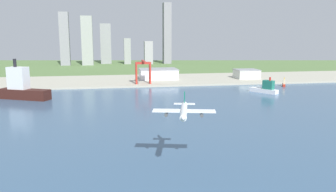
# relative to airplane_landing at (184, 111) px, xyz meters

# --- Properties ---
(ground_plane) EXTENTS (2400.00, 2400.00, 0.00)m
(ground_plane) POSITION_rel_airplane_landing_xyz_m (-3.20, 172.92, -31.68)
(ground_plane) COLOR #557440
(water_bay) EXTENTS (840.00, 360.00, 0.15)m
(water_bay) POSITION_rel_airplane_landing_xyz_m (-3.20, 112.92, -31.61)
(water_bay) COLOR #385675
(water_bay) RESTS_ON ground
(industrial_pier) EXTENTS (840.00, 140.00, 2.50)m
(industrial_pier) POSITION_rel_airplane_landing_xyz_m (-3.20, 362.92, -30.43)
(industrial_pier) COLOR #AAA793
(industrial_pier) RESTS_ON ground
(airplane_landing) EXTENTS (34.89, 37.84, 11.21)m
(airplane_landing) POSITION_rel_airplane_landing_xyz_m (0.00, 0.00, 0.00)
(airplane_landing) COLOR white
(cargo_ship) EXTENTS (61.00, 39.60, 45.82)m
(cargo_ship) POSITION_rel_airplane_landing_xyz_m (-138.49, 228.82, -18.30)
(cargo_ship) COLOR #381914
(cargo_ship) RESTS_ON water_bay
(ferry_boat) EXTENTS (28.02, 35.58, 20.43)m
(ferry_boat) POSITION_rel_airplane_landing_xyz_m (154.90, 221.05, -25.67)
(ferry_boat) COLOR white
(ferry_boat) RESTS_ON water_bay
(tugboat_small) EXTENTS (10.61, 17.58, 12.96)m
(tugboat_small) POSITION_rel_airplane_landing_xyz_m (206.67, 269.79, -27.87)
(tugboat_small) COLOR #B22D1E
(tugboat_small) RESTS_ON water_bay
(port_crane_red) EXTENTS (22.49, 45.47, 34.29)m
(port_crane_red) POSITION_rel_airplane_landing_xyz_m (8.44, 311.57, -4.31)
(port_crane_red) COLOR #B72D23
(port_crane_red) RESTS_ON industrial_pier
(warehouse_main) EXTENTS (61.29, 42.76, 16.54)m
(warehouse_main) POSITION_rel_airplane_landing_xyz_m (37.95, 366.16, -20.89)
(warehouse_main) COLOR silver
(warehouse_main) RESTS_ON industrial_pier
(warehouse_annex) EXTENTS (36.94, 32.87, 14.70)m
(warehouse_annex) POSITION_rel_airplane_landing_xyz_m (183.10, 349.62, -21.81)
(warehouse_annex) COLOR silver
(warehouse_annex) RESTS_ON industrial_pier
(distant_skyline) EXTENTS (276.64, 57.20, 155.38)m
(distant_skyline) POSITION_rel_airplane_landing_xyz_m (-13.56, 698.61, 27.90)
(distant_skyline) COLOR gray
(distant_skyline) RESTS_ON ground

